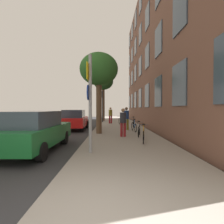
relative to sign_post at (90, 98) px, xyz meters
The scene contains 18 objects.
ground_plane 11.37m from the sign_post, 100.03° to the left, with size 41.80×41.80×0.00m, color #332D28.
road_asphalt 11.91m from the sign_post, 110.19° to the left, with size 7.00×38.00×0.01m, color #2D2D30.
sidewalk 11.30m from the sign_post, 81.95° to the left, with size 4.20×38.00×0.12m, color gray.
building_facade 12.37m from the sign_post, 68.45° to the left, with size 0.56×27.00×14.35m.
sign_post is the anchor object (origin of this frame).
traffic_light 15.07m from the sign_post, 91.24° to the left, with size 0.43×0.24×3.79m.
tree_near 5.45m from the sign_post, 89.96° to the left, with size 2.47×2.47×5.22m.
tree_far 17.44m from the sign_post, 90.72° to the left, with size 2.62×2.62×6.34m.
bicycle_0 3.54m from the sign_post, 40.75° to the left, with size 0.51×1.68×0.89m.
bicycle_1 4.90m from the sign_post, 58.11° to the left, with size 0.52×1.63×0.90m.
bicycle_2 6.71m from the sign_post, 68.16° to the left, with size 0.42×1.66×0.89m.
bicycle_3 10.12m from the sign_post, 73.50° to the left, with size 0.42×1.67×0.90m.
bicycle_4 11.48m from the sign_post, 81.12° to the left, with size 0.45×1.68×0.93m.
pedestrian_0 4.14m from the sign_post, 68.20° to the left, with size 0.52×0.52×1.63m.
pedestrian_1 7.18m from the sign_post, 74.08° to the left, with size 0.54×0.54×1.72m.
pedestrian_2 12.88m from the sign_post, 86.70° to the left, with size 0.45×0.45×1.76m.
car_0 2.69m from the sign_post, 164.86° to the left, with size 1.83×4.52×1.62m.
car_1 8.29m from the sign_post, 105.37° to the left, with size 1.97×4.04×1.62m.
Camera 1 is at (0.32, -2.50, 1.74)m, focal length 28.50 mm.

